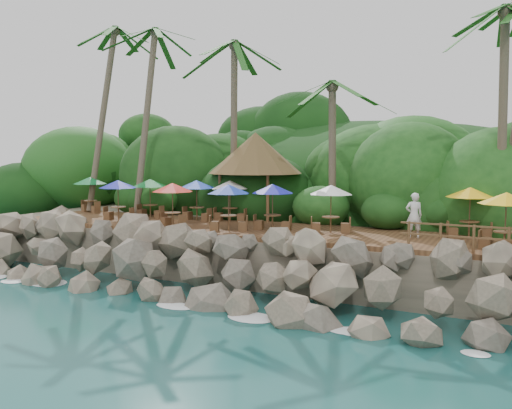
% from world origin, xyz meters
% --- Properties ---
extents(ground, '(140.00, 140.00, 0.00)m').
position_xyz_m(ground, '(0.00, 0.00, 0.00)').
color(ground, '#19514F').
rests_on(ground, ground).
extents(land_base, '(32.00, 25.20, 2.10)m').
position_xyz_m(land_base, '(0.00, 16.00, 1.05)').
color(land_base, gray).
rests_on(land_base, ground).
extents(jungle_hill, '(44.80, 28.00, 15.40)m').
position_xyz_m(jungle_hill, '(0.00, 23.50, 0.00)').
color(jungle_hill, '#143811').
rests_on(jungle_hill, ground).
extents(seawall, '(29.00, 4.00, 2.30)m').
position_xyz_m(seawall, '(0.00, 2.00, 1.15)').
color(seawall, gray).
rests_on(seawall, ground).
extents(terrace, '(26.00, 5.00, 0.20)m').
position_xyz_m(terrace, '(0.00, 6.00, 2.20)').
color(terrace, brown).
rests_on(terrace, land_base).
extents(jungle_foliage, '(44.00, 16.00, 12.00)m').
position_xyz_m(jungle_foliage, '(0.00, 15.00, 0.00)').
color(jungle_foliage, '#143811').
rests_on(jungle_foliage, ground).
extents(foam_line, '(25.20, 0.80, 0.06)m').
position_xyz_m(foam_line, '(0.00, 0.30, 0.03)').
color(foam_line, white).
rests_on(foam_line, ground).
extents(palms, '(28.26, 7.16, 12.27)m').
position_xyz_m(palms, '(0.13, 8.78, 11.82)').
color(palms, brown).
rests_on(palms, ground).
extents(palapa, '(5.01, 5.01, 4.60)m').
position_xyz_m(palapa, '(-1.81, 9.52, 5.79)').
color(palapa, brown).
rests_on(palapa, ground).
extents(dining_clusters, '(25.15, 5.14, 2.10)m').
position_xyz_m(dining_clusters, '(-0.11, 5.99, 4.04)').
color(dining_clusters, brown).
rests_on(dining_clusters, terrace).
extents(waiter, '(0.80, 0.67, 1.87)m').
position_xyz_m(waiter, '(7.13, 6.26, 3.23)').
color(waiter, silver).
rests_on(waiter, terrace).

